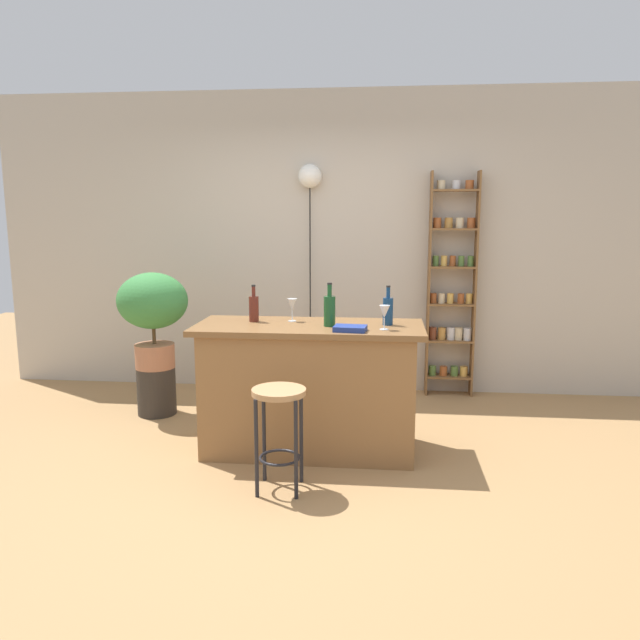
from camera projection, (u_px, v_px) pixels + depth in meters
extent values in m
plane|color=#A37A4C|center=(304.00, 466.00, 4.09)|extent=(12.00, 12.00, 0.00)
cube|color=#BCB2A3|center=(330.00, 244.00, 5.77)|extent=(6.40, 0.10, 2.80)
cube|color=olive|center=(309.00, 391.00, 4.31)|extent=(1.46, 0.61, 0.87)
cube|color=brown|center=(309.00, 328.00, 4.24)|extent=(1.59, 0.67, 0.04)
cylinder|color=black|center=(256.00, 449.00, 3.60)|extent=(0.02, 0.02, 0.60)
cylinder|color=black|center=(296.00, 450.00, 3.57)|extent=(0.02, 0.02, 0.60)
cylinder|color=black|center=(264.00, 435.00, 3.83)|extent=(0.02, 0.02, 0.60)
cylinder|color=black|center=(301.00, 436.00, 3.81)|extent=(0.02, 0.02, 0.60)
torus|color=black|center=(280.00, 458.00, 3.72)|extent=(0.25, 0.25, 0.02)
cylinder|color=tan|center=(279.00, 392.00, 3.65)|extent=(0.33, 0.33, 0.03)
cube|color=brown|center=(429.00, 286.00, 5.59)|extent=(0.02, 0.16, 2.05)
cube|color=brown|center=(475.00, 286.00, 5.55)|extent=(0.02, 0.16, 2.05)
cube|color=brown|center=(448.00, 376.00, 5.72)|extent=(0.40, 0.16, 0.02)
cylinder|color=#4C7033|center=(432.00, 370.00, 5.73)|extent=(0.07, 0.07, 0.09)
cylinder|color=#994C23|center=(443.00, 371.00, 5.71)|extent=(0.07, 0.07, 0.09)
cylinder|color=#4C7033|center=(454.00, 371.00, 5.71)|extent=(0.07, 0.07, 0.09)
cylinder|color=gold|center=(464.00, 371.00, 5.70)|extent=(0.07, 0.07, 0.09)
cube|color=brown|center=(450.00, 341.00, 5.66)|extent=(0.40, 0.16, 0.02)
cylinder|color=brown|center=(433.00, 333.00, 5.67)|extent=(0.07, 0.07, 0.11)
cylinder|color=#AD7A38|center=(442.00, 334.00, 5.66)|extent=(0.07, 0.07, 0.11)
cylinder|color=silver|center=(451.00, 334.00, 5.66)|extent=(0.07, 0.07, 0.11)
cylinder|color=beige|center=(459.00, 334.00, 5.65)|extent=(0.07, 0.07, 0.11)
cylinder|color=silver|center=(467.00, 334.00, 5.63)|extent=(0.07, 0.07, 0.11)
cube|color=brown|center=(451.00, 304.00, 5.60)|extent=(0.40, 0.16, 0.02)
cylinder|color=#994C23|center=(433.00, 298.00, 5.61)|extent=(0.06, 0.06, 0.09)
cylinder|color=beige|center=(441.00, 298.00, 5.60)|extent=(0.06, 0.06, 0.09)
cylinder|color=gold|center=(450.00, 298.00, 5.60)|extent=(0.06, 0.06, 0.09)
cylinder|color=#994C23|center=(461.00, 299.00, 5.58)|extent=(0.06, 0.06, 0.09)
cylinder|color=gold|center=(469.00, 299.00, 5.58)|extent=(0.06, 0.06, 0.09)
cube|color=brown|center=(452.00, 267.00, 5.54)|extent=(0.40, 0.16, 0.02)
cylinder|color=#4C7033|center=(436.00, 261.00, 5.55)|extent=(0.06, 0.06, 0.09)
cylinder|color=gold|center=(444.00, 261.00, 5.54)|extent=(0.06, 0.06, 0.09)
cylinder|color=#994C23|center=(453.00, 261.00, 5.54)|extent=(0.06, 0.06, 0.09)
cylinder|color=#4C7033|center=(461.00, 261.00, 5.52)|extent=(0.06, 0.06, 0.09)
cylinder|color=#4C7033|center=(471.00, 261.00, 5.51)|extent=(0.06, 0.06, 0.09)
cube|color=brown|center=(454.00, 229.00, 5.49)|extent=(0.40, 0.16, 0.02)
cylinder|color=#994C23|center=(437.00, 223.00, 5.49)|extent=(0.07, 0.07, 0.09)
cylinder|color=#AD7A38|center=(449.00, 223.00, 5.49)|extent=(0.07, 0.07, 0.09)
cylinder|color=beige|center=(460.00, 223.00, 5.47)|extent=(0.07, 0.07, 0.09)
cylinder|color=#994C23|center=(471.00, 223.00, 5.46)|extent=(0.07, 0.07, 0.09)
cube|color=brown|center=(455.00, 190.00, 5.43)|extent=(0.40, 0.16, 0.02)
cylinder|color=beige|center=(441.00, 185.00, 5.44)|extent=(0.07, 0.07, 0.08)
cylinder|color=silver|center=(456.00, 185.00, 5.43)|extent=(0.07, 0.07, 0.08)
cylinder|color=#994C23|center=(470.00, 185.00, 5.41)|extent=(0.07, 0.07, 0.08)
cylinder|color=#2D2823|center=(157.00, 391.00, 5.15)|extent=(0.32, 0.32, 0.40)
cylinder|color=#A86B4C|center=(155.00, 356.00, 5.10)|extent=(0.33, 0.33, 0.20)
cylinder|color=brown|center=(154.00, 334.00, 5.07)|extent=(0.03, 0.03, 0.16)
ellipsoid|color=#387F3D|center=(152.00, 301.00, 5.02)|extent=(0.58, 0.52, 0.47)
cylinder|color=#194C23|center=(330.00, 311.00, 4.16)|extent=(0.08, 0.08, 0.21)
cylinder|color=#194C23|center=(330.00, 290.00, 4.14)|extent=(0.03, 0.03, 0.08)
cylinder|color=black|center=(330.00, 284.00, 4.13)|extent=(0.03, 0.03, 0.01)
cylinder|color=#5B2319|center=(254.00, 309.00, 4.35)|extent=(0.07, 0.07, 0.18)
cylinder|color=#5B2319|center=(254.00, 291.00, 4.33)|extent=(0.03, 0.03, 0.07)
cylinder|color=black|center=(253.00, 286.00, 4.32)|extent=(0.03, 0.03, 0.01)
cylinder|color=navy|center=(388.00, 311.00, 4.21)|extent=(0.07, 0.07, 0.19)
cylinder|color=navy|center=(388.00, 293.00, 4.19)|extent=(0.03, 0.03, 0.07)
cylinder|color=black|center=(388.00, 286.00, 4.18)|extent=(0.03, 0.03, 0.01)
cylinder|color=silver|center=(384.00, 329.00, 4.05)|extent=(0.06, 0.06, 0.00)
cylinder|color=silver|center=(384.00, 324.00, 4.04)|extent=(0.01, 0.01, 0.07)
cone|color=silver|center=(384.00, 312.00, 4.03)|extent=(0.07, 0.07, 0.08)
cylinder|color=silver|center=(292.00, 321.00, 4.37)|extent=(0.06, 0.06, 0.00)
cylinder|color=silver|center=(292.00, 316.00, 4.37)|extent=(0.01, 0.01, 0.07)
cone|color=silver|center=(292.00, 305.00, 4.35)|extent=(0.07, 0.07, 0.08)
cube|color=navy|center=(350.00, 328.00, 4.00)|extent=(0.23, 0.17, 0.03)
cylinder|color=black|center=(310.00, 286.00, 5.75)|extent=(0.01, 0.01, 2.02)
sphere|color=white|center=(310.00, 176.00, 5.57)|extent=(0.22, 0.22, 0.22)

